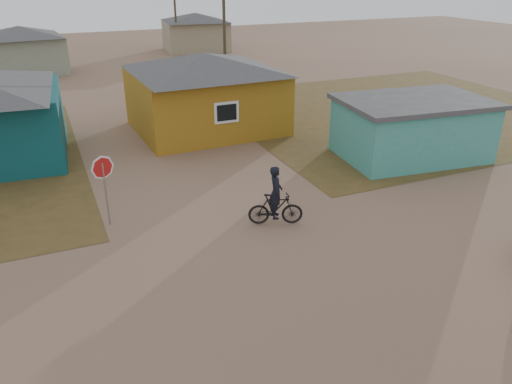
% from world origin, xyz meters
% --- Properties ---
extents(ground, '(120.00, 120.00, 0.00)m').
position_xyz_m(ground, '(0.00, 0.00, 0.00)').
color(ground, '#82604B').
extents(grass_ne, '(20.00, 18.00, 0.00)m').
position_xyz_m(grass_ne, '(14.00, 13.00, 0.01)').
color(grass_ne, brown).
rests_on(grass_ne, ground).
extents(house_yellow, '(7.72, 6.76, 3.90)m').
position_xyz_m(house_yellow, '(2.50, 14.00, 2.00)').
color(house_yellow, '#9B6917').
rests_on(house_yellow, ground).
extents(shed_turquoise, '(6.71, 4.93, 2.60)m').
position_xyz_m(shed_turquoise, '(9.50, 6.50, 1.31)').
color(shed_turquoise, teal).
rests_on(shed_turquoise, ground).
extents(house_pale_west, '(7.04, 6.15, 3.60)m').
position_xyz_m(house_pale_west, '(-6.00, 34.00, 1.86)').
color(house_pale_west, gray).
rests_on(house_pale_west, ground).
extents(house_beige_east, '(6.95, 6.05, 3.60)m').
position_xyz_m(house_beige_east, '(10.00, 40.00, 1.86)').
color(house_beige_east, gray).
rests_on(house_beige_east, ground).
extents(utility_pole_near, '(1.40, 0.20, 8.00)m').
position_xyz_m(utility_pole_near, '(6.50, 22.00, 4.14)').
color(utility_pole_near, '#413827').
rests_on(utility_pole_near, ground).
extents(utility_pole_far, '(1.40, 0.20, 8.00)m').
position_xyz_m(utility_pole_far, '(7.50, 38.00, 4.14)').
color(utility_pole_far, '#413827').
rests_on(utility_pole_far, ground).
extents(stop_sign, '(0.79, 0.06, 2.41)m').
position_xyz_m(stop_sign, '(-3.80, 5.18, 1.78)').
color(stop_sign, gray).
rests_on(stop_sign, ground).
extents(cyclist, '(1.86, 1.12, 2.03)m').
position_xyz_m(cyclist, '(1.24, 3.05, 0.74)').
color(cyclist, black).
rests_on(cyclist, ground).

